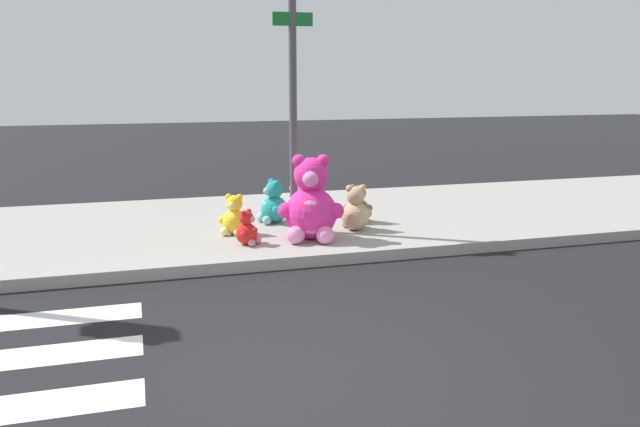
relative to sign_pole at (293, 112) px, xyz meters
name	(u,v)px	position (x,y,z in m)	size (l,w,h in m)	color
ground_plane	(305,386)	(-1.00, -4.40, -1.85)	(60.00, 60.00, 0.00)	black
sidewalk	(218,227)	(-1.00, 0.80, -1.77)	(28.00, 4.40, 0.15)	#9E9B93
sign_pole	(293,112)	(0.00, 0.00, 0.00)	(0.56, 0.11, 3.20)	#4C4C51
plush_pink_large	(311,206)	(0.10, -0.58, -1.23)	(0.87, 0.83, 1.17)	#F22D93
plush_yellow	(234,218)	(-0.87, -0.01, -1.47)	(0.41, 0.42, 0.58)	yellow
plush_teal	(273,205)	(-0.19, 0.57, -1.43)	(0.47, 0.51, 0.67)	teal
plush_white	(298,201)	(0.30, 0.92, -1.45)	(0.41, 0.47, 0.61)	white
plush_brown	(358,207)	(1.07, 0.25, -1.46)	(0.45, 0.42, 0.59)	olive
plush_tan	(355,212)	(0.86, -0.22, -1.43)	(0.51, 0.46, 0.66)	tan
plush_red	(248,231)	(-0.79, -0.62, -1.51)	(0.34, 0.33, 0.47)	red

